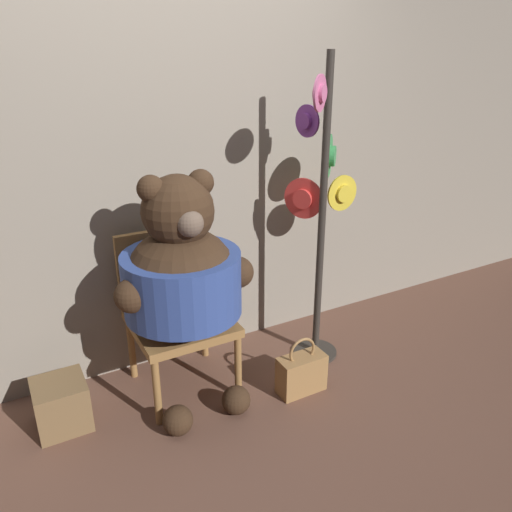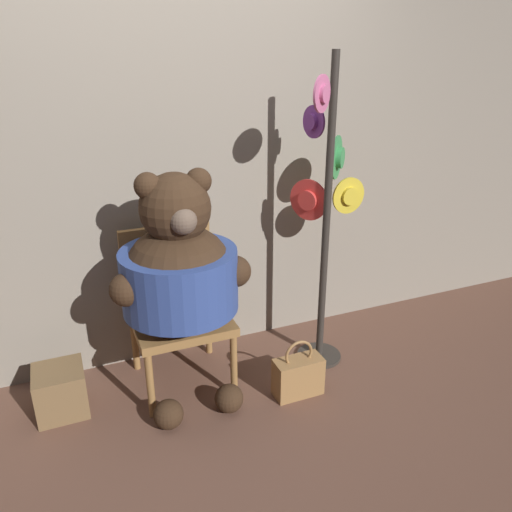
% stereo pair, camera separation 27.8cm
% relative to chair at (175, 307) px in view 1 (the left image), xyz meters
% --- Properties ---
extents(ground_plane, '(14.00, 14.00, 0.00)m').
position_rel_chair_xyz_m(ground_plane, '(0.07, -0.36, -0.49)').
color(ground_plane, brown).
extents(wall_back, '(8.00, 0.10, 2.29)m').
position_rel_chair_xyz_m(wall_back, '(0.07, 0.31, 0.66)').
color(wall_back, gray).
rests_on(wall_back, ground_plane).
extents(chair, '(0.53, 0.54, 0.90)m').
position_rel_chair_xyz_m(chair, '(0.00, 0.00, 0.00)').
color(chair, '#9E703D').
rests_on(chair, ground_plane).
extents(teddy_bear, '(0.75, 0.66, 1.30)m').
position_rel_chair_xyz_m(teddy_bear, '(-0.01, -0.17, 0.26)').
color(teddy_bear, '#3D2819').
rests_on(teddy_bear, ground_plane).
extents(hat_display_rack, '(0.45, 0.39, 1.84)m').
position_rel_chair_xyz_m(hat_display_rack, '(0.89, -0.13, 0.49)').
color(hat_display_rack, '#332D28').
rests_on(hat_display_rack, ground_plane).
extents(handbag_on_ground, '(0.28, 0.13, 0.35)m').
position_rel_chair_xyz_m(handbag_on_ground, '(0.58, -0.45, -0.36)').
color(handbag_on_ground, '#A87A47').
rests_on(handbag_on_ground, ground_plane).
extents(wooden_crate, '(0.26, 0.26, 0.26)m').
position_rel_chair_xyz_m(wooden_crate, '(-0.68, -0.09, -0.35)').
color(wooden_crate, brown).
rests_on(wooden_crate, ground_plane).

